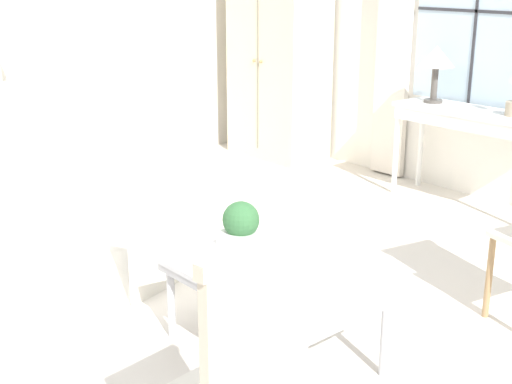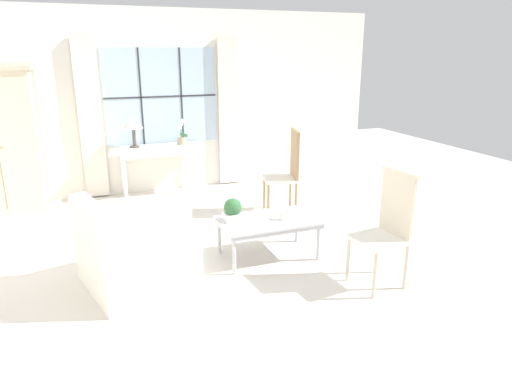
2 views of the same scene
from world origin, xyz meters
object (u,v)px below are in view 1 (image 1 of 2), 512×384
(armoire, at_px, (278,55))
(armchair_upholstered, at_px, (100,228))
(console_table, at_px, (475,122))
(pillar_candle, at_px, (284,277))
(coffee_table, at_px, (273,282))
(potted_plant_small, at_px, (241,225))
(table_lamp, at_px, (436,59))

(armoire, bearing_deg, armchair_upholstered, -63.42)
(console_table, relative_size, pillar_candle, 10.91)
(pillar_candle, bearing_deg, console_table, 106.05)
(console_table, relative_size, armchair_upholstered, 1.12)
(coffee_table, bearing_deg, potted_plant_small, 163.50)
(table_lamp, height_order, coffee_table, table_lamp)
(armoire, relative_size, potted_plant_small, 8.20)
(potted_plant_small, xyz_separation_m, pillar_candle, (0.51, -0.17, -0.07))
(coffee_table, relative_size, potted_plant_small, 4.33)
(coffee_table, xyz_separation_m, potted_plant_small, (-0.36, 0.11, 0.16))
(console_table, xyz_separation_m, potted_plant_small, (0.29, -2.61, -0.13))
(table_lamp, relative_size, potted_plant_small, 1.86)
(armoire, bearing_deg, table_lamp, 2.09)
(console_table, height_order, pillar_candle, console_table)
(table_lamp, relative_size, coffee_table, 0.43)
(potted_plant_small, bearing_deg, armoire, 133.93)
(console_table, distance_m, coffee_table, 2.82)
(table_lamp, bearing_deg, console_table, -2.79)
(console_table, xyz_separation_m, armchair_upholstered, (-0.78, -2.85, -0.39))
(coffee_table, height_order, pillar_candle, pillar_candle)
(console_table, xyz_separation_m, pillar_candle, (0.80, -2.79, -0.20))
(armoire, xyz_separation_m, coffee_table, (2.84, -2.68, -0.61))
(armoire, xyz_separation_m, potted_plant_small, (2.48, -2.57, -0.45))
(armchair_upholstered, bearing_deg, armoire, 116.58)
(armchair_upholstered, relative_size, coffee_table, 1.09)
(console_table, distance_m, potted_plant_small, 2.63)
(potted_plant_small, bearing_deg, table_lamp, 104.90)
(console_table, bearing_deg, coffee_table, -76.40)
(armchair_upholstered, relative_size, potted_plant_small, 4.71)
(table_lamp, distance_m, pillar_candle, 3.12)
(pillar_candle, bearing_deg, potted_plant_small, 161.34)
(armchair_upholstered, height_order, coffee_table, armchair_upholstered)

